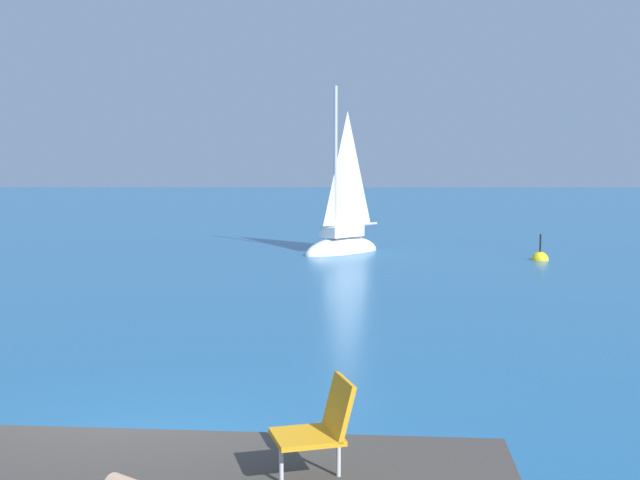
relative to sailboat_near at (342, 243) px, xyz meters
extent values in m
plane|color=#236093|center=(-2.58, -19.62, -0.35)|extent=(160.00, 160.00, 0.00)
ellipsoid|color=white|center=(-0.01, -0.01, -0.35)|extent=(3.21, 3.14, 1.15)
cube|color=white|center=(-0.01, -0.01, 0.42)|extent=(1.61, 1.59, 0.38)
cylinder|color=#B7B7BC|center=(-0.24, -0.23, 2.84)|extent=(0.13, 0.13, 5.22)
cylinder|color=#B2B2B7|center=(0.52, 0.49, 0.59)|extent=(1.58, 1.51, 0.10)
pyramid|color=white|center=(0.18, 0.17, 2.63)|extent=(1.25, 1.20, 3.97)
cube|color=orange|center=(-0.67, -22.13, 0.85)|extent=(0.63, 0.60, 0.04)
cube|color=orange|center=(-0.42, -22.06, 1.08)|extent=(0.28, 0.50, 0.45)
cylinder|color=silver|center=(-0.87, -22.19, 0.68)|extent=(0.04, 0.04, 0.35)
cylinder|color=silver|center=(-0.42, -22.06, 0.68)|extent=(0.04, 0.04, 0.35)
sphere|color=yellow|center=(6.46, -1.97, -0.35)|extent=(0.56, 0.56, 0.56)
cylinder|color=black|center=(6.46, -1.97, 0.20)|extent=(0.06, 0.06, 0.60)
camera|label=1|loc=(-0.50, -28.28, 3.05)|focal=45.30mm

